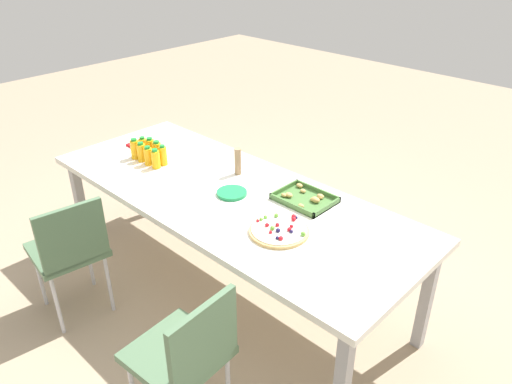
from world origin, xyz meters
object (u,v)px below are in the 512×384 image
at_px(juice_bottle_0, 135,149).
at_px(plate_stack, 232,193).
at_px(chair_near_left, 70,248).
at_px(fruit_pizza, 279,230).
at_px(juice_bottle_6, 157,152).
at_px(juice_bottle_7, 163,156).
at_px(cardboard_tube, 238,161).
at_px(juice_bottle_1, 141,152).
at_px(party_table, 228,200).
at_px(napkin_stack, 140,145).
at_px(juice_bottle_3, 156,159).
at_px(snack_tray, 305,199).
at_px(juice_bottle_5, 150,148).
at_px(chair_near_right, 187,353).
at_px(juice_bottle_2, 148,156).
at_px(juice_bottle_4, 143,147).

bearing_deg(juice_bottle_0, plate_stack, 7.00).
height_order(chair_near_left, fruit_pizza, chair_near_left).
bearing_deg(juice_bottle_6, juice_bottle_7, -5.96).
xyz_separation_m(juice_bottle_0, cardboard_tube, (0.69, 0.32, 0.02)).
bearing_deg(juice_bottle_7, juice_bottle_1, -156.74).
distance_m(party_table, napkin_stack, 0.98).
distance_m(juice_bottle_3, plate_stack, 0.64).
height_order(juice_bottle_7, napkin_stack, juice_bottle_7).
bearing_deg(snack_tray, juice_bottle_3, -160.95).
xyz_separation_m(juice_bottle_6, cardboard_tube, (0.54, 0.24, 0.02)).
height_order(snack_tray, cardboard_tube, cardboard_tube).
height_order(juice_bottle_0, juice_bottle_5, juice_bottle_5).
distance_m(fruit_pizza, napkin_stack, 1.50).
distance_m(snack_tray, napkin_stack, 1.39).
bearing_deg(chair_near_right, party_table, 32.06).
bearing_deg(chair_near_right, juice_bottle_5, 54.75).
relative_size(party_table, chair_near_right, 2.98).
bearing_deg(cardboard_tube, fruit_pizza, -27.14).
distance_m(juice_bottle_3, snack_tray, 1.05).
distance_m(juice_bottle_0, juice_bottle_7, 0.23).
relative_size(chair_near_right, fruit_pizza, 2.60).
distance_m(juice_bottle_6, plate_stack, 0.71).
xyz_separation_m(chair_near_right, juice_bottle_7, (-1.22, 0.82, 0.31)).
bearing_deg(juice_bottle_5, juice_bottle_7, -3.27).
bearing_deg(juice_bottle_2, napkin_stack, 155.16).
xyz_separation_m(juice_bottle_0, juice_bottle_4, (-0.01, 0.07, -0.01)).
relative_size(juice_bottle_4, plate_stack, 0.74).
xyz_separation_m(chair_near_right, juice_bottle_1, (-1.37, 0.75, 0.30)).
distance_m(juice_bottle_2, juice_bottle_3, 0.08).
xyz_separation_m(chair_near_left, snack_tray, (0.90, 1.06, 0.25)).
bearing_deg(juice_bottle_4, juice_bottle_6, 2.99).
height_order(juice_bottle_0, fruit_pizza, juice_bottle_0).
bearing_deg(plate_stack, napkin_stack, 177.74).
bearing_deg(juice_bottle_7, chair_near_right, -33.94).
bearing_deg(chair_near_left, juice_bottle_0, 32.16).
distance_m(chair_near_left, fruit_pizza, 1.26).
relative_size(juice_bottle_3, fruit_pizza, 0.42).
distance_m(juice_bottle_7, napkin_stack, 0.39).
bearing_deg(party_table, chair_near_left, -121.74).
bearing_deg(cardboard_tube, juice_bottle_6, -155.87).
bearing_deg(juice_bottle_5, juice_bottle_0, -131.01).
bearing_deg(juice_bottle_0, fruit_pizza, -0.56).
distance_m(juice_bottle_1, cardboard_tube, 0.69).
relative_size(juice_bottle_0, juice_bottle_2, 1.09).
bearing_deg(cardboard_tube, juice_bottle_1, -152.91).
relative_size(juice_bottle_3, juice_bottle_6, 0.92).
xyz_separation_m(juice_bottle_1, juice_bottle_6, (0.08, 0.07, 0.00)).
distance_m(chair_near_right, juice_bottle_4, 1.69).
xyz_separation_m(chair_near_right, juice_bottle_0, (-1.44, 0.75, 0.31)).
height_order(juice_bottle_1, juice_bottle_4, juice_bottle_1).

